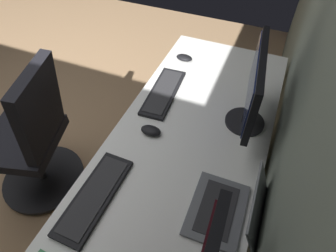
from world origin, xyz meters
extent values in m
plane|color=#9E7A56|center=(0.00, 0.00, 0.00)|extent=(4.99, 4.99, 0.00)
cube|color=white|center=(0.30, 1.53, 0.71)|extent=(2.08, 0.75, 0.03)
cylinder|color=silver|center=(-0.68, 1.22, 0.35)|extent=(0.05, 0.05, 0.70)
cylinder|color=silver|center=(-0.68, 1.84, 0.35)|extent=(0.05, 0.05, 0.70)
cube|color=white|center=(0.05, 1.56, 0.35)|extent=(0.40, 0.50, 0.69)
cube|color=silver|center=(0.05, 1.31, 0.35)|extent=(0.37, 0.01, 0.61)
cylinder|color=black|center=(-0.06, 1.76, 0.74)|extent=(0.20, 0.20, 0.01)
cylinder|color=black|center=(-0.06, 1.76, 0.79)|extent=(0.04, 0.04, 0.10)
cube|color=black|center=(-0.06, 1.76, 0.99)|extent=(0.51, 0.08, 0.29)
cube|color=#19234C|center=(-0.06, 1.74, 0.99)|extent=(0.47, 0.06, 0.26)
cube|color=#595B60|center=(0.47, 1.76, 0.74)|extent=(0.30, 0.22, 0.01)
cube|color=#262628|center=(0.47, 1.76, 0.75)|extent=(0.24, 0.14, 0.00)
cube|color=#595B60|center=(0.47, 1.90, 0.84)|extent=(0.30, 0.08, 0.19)
cube|color=#4C1960|center=(0.47, 1.90, 0.84)|extent=(0.27, 0.07, 0.16)
cube|color=black|center=(-0.10, 1.28, 0.74)|extent=(0.43, 0.17, 0.02)
cube|color=#2D2D30|center=(-0.10, 1.28, 0.75)|extent=(0.38, 0.13, 0.00)
cube|color=black|center=(0.60, 1.27, 0.74)|extent=(0.42, 0.14, 0.02)
cube|color=#2D2D30|center=(0.60, 1.27, 0.75)|extent=(0.38, 0.12, 0.00)
ellipsoid|color=black|center=(0.19, 1.34, 0.75)|extent=(0.06, 0.10, 0.03)
ellipsoid|color=black|center=(-0.46, 1.28, 0.75)|extent=(0.06, 0.10, 0.03)
cube|color=black|center=(0.34, 0.53, 0.46)|extent=(0.54, 0.52, 0.07)
cube|color=black|center=(0.29, 0.73, 0.74)|extent=(0.42, 0.23, 0.50)
cylinder|color=black|center=(0.34, 0.53, 0.24)|extent=(0.05, 0.05, 0.37)
cylinder|color=black|center=(0.34, 0.53, 0.04)|extent=(0.56, 0.56, 0.03)
camera|label=1|loc=(1.02, 1.77, 1.80)|focal=30.32mm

